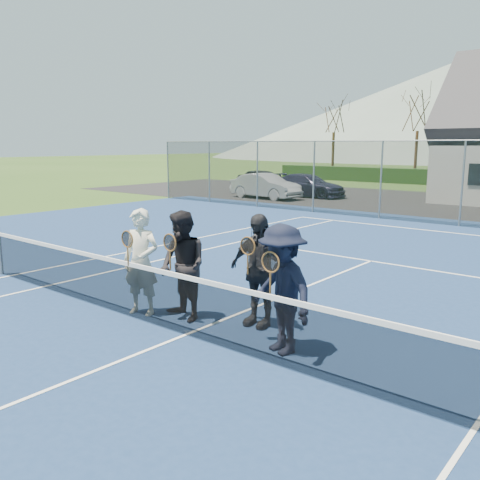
% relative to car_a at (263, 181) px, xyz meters
% --- Properties ---
extents(court_surface, '(30.00, 30.00, 0.02)m').
position_rel_car_a_xyz_m(court_surface, '(13.02, -19.31, -0.69)').
color(court_surface, navy).
rests_on(court_surface, ground).
extents(tarmac_carpark, '(40.00, 12.00, 0.01)m').
position_rel_car_a_xyz_m(tarmac_carpark, '(9.02, 0.69, -0.70)').
color(tarmac_carpark, black).
rests_on(tarmac_carpark, ground).
extents(hill_west, '(110.00, 110.00, 18.00)m').
position_rel_car_a_xyz_m(hill_west, '(-11.98, 75.69, 8.30)').
color(hill_west, slate).
rests_on(hill_west, ground).
extents(car_a, '(4.45, 2.97, 1.41)m').
position_rel_car_a_xyz_m(car_a, '(0.00, 0.00, 0.00)').
color(car_a, black).
rests_on(car_a, ground).
extents(car_b, '(4.13, 1.69, 1.33)m').
position_rel_car_a_xyz_m(car_b, '(2.05, -2.52, -0.04)').
color(car_b, '#969A9F').
rests_on(car_b, ground).
extents(car_c, '(4.36, 1.81, 1.26)m').
position_rel_car_a_xyz_m(car_c, '(3.33, -0.32, -0.08)').
color(car_c, black).
rests_on(car_c, ground).
extents(court_markings, '(11.03, 23.83, 0.01)m').
position_rel_car_a_xyz_m(court_markings, '(13.02, -19.31, -0.68)').
color(court_markings, white).
rests_on(court_markings, court_surface).
extents(tennis_net, '(11.68, 0.08, 1.10)m').
position_rel_car_a_xyz_m(tennis_net, '(13.02, -19.31, -0.17)').
color(tennis_net, slate).
rests_on(tennis_net, ground).
extents(perimeter_fence, '(30.07, 0.07, 3.02)m').
position_rel_car_a_xyz_m(perimeter_fence, '(13.02, -5.81, 0.82)').
color(perimeter_fence, slate).
rests_on(perimeter_fence, ground).
extents(tree_a, '(3.20, 3.20, 7.77)m').
position_rel_car_a_xyz_m(tree_a, '(-2.98, 13.69, 5.09)').
color(tree_a, '#3A2915').
rests_on(tree_a, ground).
extents(tree_b, '(3.20, 3.20, 7.77)m').
position_rel_car_a_xyz_m(tree_b, '(4.02, 13.69, 5.09)').
color(tree_b, '#3C2416').
rests_on(tree_b, ground).
extents(player_a, '(0.76, 0.61, 1.80)m').
position_rel_car_a_xyz_m(player_a, '(11.73, -19.05, 0.22)').
color(player_a, silver).
rests_on(player_a, court_surface).
extents(player_b, '(1.00, 0.86, 1.80)m').
position_rel_car_a_xyz_m(player_b, '(12.47, -18.81, 0.22)').
color(player_b, black).
rests_on(player_b, court_surface).
extents(player_c, '(1.07, 0.52, 1.80)m').
position_rel_car_a_xyz_m(player_c, '(13.59, -18.25, 0.22)').
color(player_c, black).
rests_on(player_c, court_surface).
extents(player_d, '(1.32, 1.02, 1.80)m').
position_rel_car_a_xyz_m(player_d, '(14.48, -18.89, 0.22)').
color(player_d, black).
rests_on(player_d, court_surface).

